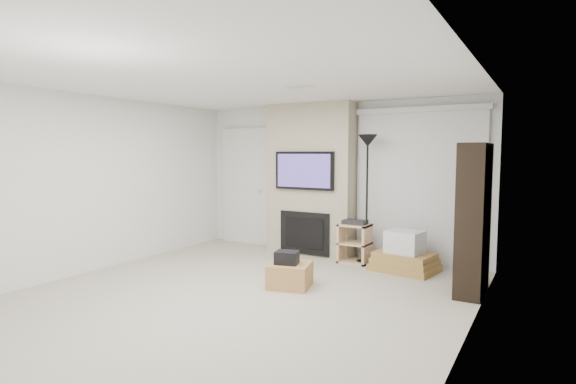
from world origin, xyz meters
The scene contains 15 objects.
floor centered at (0.00, 0.00, 0.00)m, with size 5.00×5.50×0.00m, color #B6AD99.
ceiling centered at (0.00, 0.00, 2.50)m, with size 5.00×5.50×0.00m, color white.
wall_back centered at (0.00, 2.75, 1.25)m, with size 5.00×2.50×0.00m, color white.
wall_left centered at (-2.50, 0.00, 1.25)m, with size 5.50×2.50×0.00m, color white.
wall_right centered at (2.50, 0.00, 1.25)m, with size 5.50×2.50×0.00m, color white.
hvac_vent centered at (0.40, 0.80, 2.50)m, with size 0.35×0.18×0.01m, color silver.
ottoman centered at (0.32, 0.70, 0.15)m, with size 0.50×0.50×0.30m, color #B9834B.
black_bag centered at (0.30, 0.65, 0.38)m, with size 0.28×0.22×0.16m, color black.
fireplace_wall centered at (-0.35, 2.54, 1.24)m, with size 1.50×0.47×2.50m.
entry_door centered at (-1.80, 2.71, 1.05)m, with size 1.02×0.11×2.14m.
vertical_blinds centered at (1.40, 2.70, 1.27)m, with size 1.98×0.10×2.37m.
floor_lamp centered at (0.72, 2.35, 1.55)m, with size 0.29×0.29×1.96m.
av_stand centered at (0.55, 2.29, 0.35)m, with size 0.45×0.38×0.66m.
box_stack centered at (1.35, 2.20, 0.22)m, with size 0.96×0.78×0.58m.
bookshelf centered at (2.34, 1.58, 0.90)m, with size 0.30×0.80×1.80m.
Camera 1 is at (3.10, -4.10, 1.68)m, focal length 28.00 mm.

